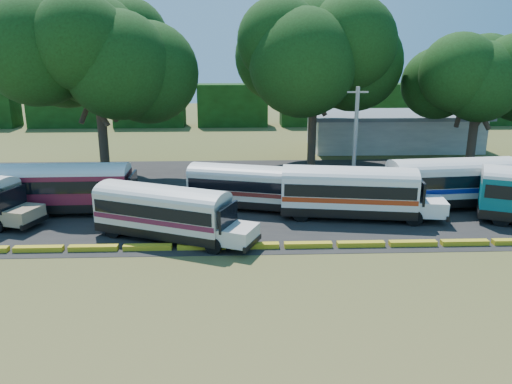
{
  "coord_description": "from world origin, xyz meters",
  "views": [
    {
      "loc": [
        0.54,
        -25.1,
        10.78
      ],
      "look_at": [
        1.75,
        6.0,
        1.86
      ],
      "focal_mm": 35.0,
      "sensor_mm": 36.0,
      "label": 1
    }
  ],
  "objects_px": {
    "bus_white_red": "(352,190)",
    "tree_west": "(96,52)",
    "bus_cream_west": "(165,210)",
    "bus_red": "(68,185)"
  },
  "relations": [
    {
      "from": "bus_white_red",
      "to": "tree_west",
      "type": "bearing_deg",
      "value": 157.72
    },
    {
      "from": "tree_west",
      "to": "bus_cream_west",
      "type": "bearing_deg",
      "value": -64.08
    },
    {
      "from": "bus_white_red",
      "to": "bus_red",
      "type": "bearing_deg",
      "value": -176.41
    },
    {
      "from": "bus_cream_west",
      "to": "tree_west",
      "type": "height_order",
      "value": "tree_west"
    },
    {
      "from": "bus_white_red",
      "to": "tree_west",
      "type": "distance_m",
      "value": 23.71
    },
    {
      "from": "bus_red",
      "to": "bus_cream_west",
      "type": "xyz_separation_m",
      "value": [
        7.17,
        -5.1,
        -0.17
      ]
    },
    {
      "from": "bus_red",
      "to": "bus_cream_west",
      "type": "relative_size",
      "value": 1.07
    },
    {
      "from": "bus_cream_west",
      "to": "bus_white_red",
      "type": "relative_size",
      "value": 0.91
    },
    {
      "from": "bus_cream_west",
      "to": "bus_white_red",
      "type": "height_order",
      "value": "bus_white_red"
    },
    {
      "from": "bus_cream_west",
      "to": "bus_white_red",
      "type": "bearing_deg",
      "value": 39.5
    }
  ]
}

